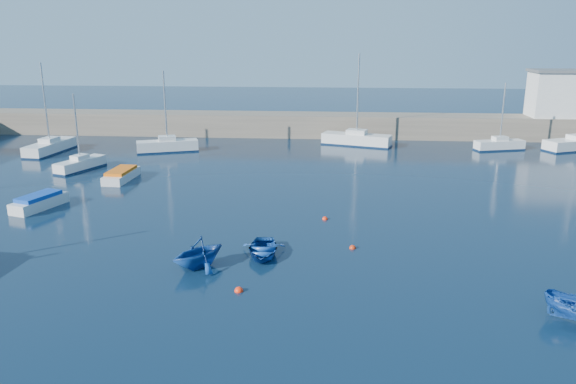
# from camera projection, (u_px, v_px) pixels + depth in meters

# --- Properties ---
(ground) EXTENTS (220.00, 220.00, 0.00)m
(ground) POSITION_uv_depth(u_px,v_px,m) (265.00, 330.00, 22.97)
(ground) COLOR #0C2036
(ground) RESTS_ON ground
(back_wall) EXTENTS (96.00, 4.50, 2.60)m
(back_wall) POSITION_uv_depth(u_px,v_px,m) (311.00, 125.00, 66.76)
(back_wall) COLOR #716556
(back_wall) RESTS_ON ground
(sailboat_3) EXTENTS (3.08, 5.23, 6.77)m
(sailboat_3) POSITION_uv_depth(u_px,v_px,m) (80.00, 164.00, 50.02)
(sailboat_3) COLOR silver
(sailboat_3) RESTS_ON ground
(sailboat_4) EXTENTS (2.58, 7.03, 9.02)m
(sailboat_4) POSITION_uv_depth(u_px,v_px,m) (50.00, 147.00, 57.31)
(sailboat_4) COLOR silver
(sailboat_4) RESTS_ON ground
(sailboat_5) EXTENTS (6.34, 3.76, 8.21)m
(sailboat_5) POSITION_uv_depth(u_px,v_px,m) (167.00, 145.00, 57.82)
(sailboat_5) COLOR silver
(sailboat_5) RESTS_ON ground
(sailboat_6) EXTENTS (7.70, 4.25, 9.77)m
(sailboat_6) POSITION_uv_depth(u_px,v_px,m) (356.00, 139.00, 61.18)
(sailboat_6) COLOR silver
(sailboat_6) RESTS_ON ground
(sailboat_7) EXTENTS (5.36, 2.82, 6.95)m
(sailboat_7) POSITION_uv_depth(u_px,v_px,m) (499.00, 145.00, 58.68)
(sailboat_7) COLOR silver
(sailboat_7) RESTS_ON ground
(motorboat_1) EXTENTS (2.62, 4.36, 1.01)m
(motorboat_1) POSITION_uv_depth(u_px,v_px,m) (39.00, 202.00, 38.95)
(motorboat_1) COLOR silver
(motorboat_1) RESTS_ON ground
(motorboat_2) EXTENTS (1.75, 4.58, 0.93)m
(motorboat_2) POSITION_uv_depth(u_px,v_px,m) (121.00, 175.00, 46.58)
(motorboat_2) COLOR silver
(motorboat_2) RESTS_ON ground
(dinghy_center) EXTENTS (2.59, 3.50, 0.70)m
(dinghy_center) POSITION_uv_depth(u_px,v_px,m) (262.00, 250.00, 30.61)
(dinghy_center) COLOR #154293
(dinghy_center) RESTS_ON ground
(dinghy_left) EXTENTS (4.07, 4.13, 1.65)m
(dinghy_left) POSITION_uv_depth(u_px,v_px,m) (198.00, 252.00, 28.96)
(dinghy_left) COLOR #154293
(dinghy_left) RESTS_ON ground
(buoy_0) EXTENTS (0.43, 0.43, 0.43)m
(buoy_0) POSITION_uv_depth(u_px,v_px,m) (239.00, 291.00, 26.44)
(buoy_0) COLOR #FF2D0D
(buoy_0) RESTS_ON ground
(buoy_1) EXTENTS (0.39, 0.39, 0.39)m
(buoy_1) POSITION_uv_depth(u_px,v_px,m) (353.00, 248.00, 31.74)
(buoy_1) COLOR red
(buoy_1) RESTS_ON ground
(buoy_3) EXTENTS (0.38, 0.38, 0.38)m
(buoy_3) POSITION_uv_depth(u_px,v_px,m) (325.00, 219.00, 36.73)
(buoy_3) COLOR #FF2D0D
(buoy_3) RESTS_ON ground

